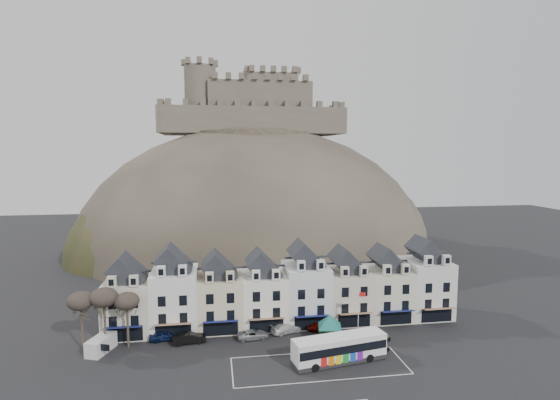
{
  "coord_description": "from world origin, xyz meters",
  "views": [
    {
      "loc": [
        -10.91,
        -50.25,
        27.11
      ],
      "look_at": [
        0.47,
        24.0,
        18.79
      ],
      "focal_mm": 28.0,
      "sensor_mm": 36.0,
      "label": 1
    }
  ],
  "objects_px": {
    "white_van": "(101,344)",
    "car_navy": "(165,335)",
    "car_black": "(189,338)",
    "car_white": "(286,328)",
    "red_buoy": "(381,344)",
    "bus_shelter": "(330,321)",
    "car_silver": "(253,334)",
    "flagpole": "(359,312)",
    "bus": "(339,348)",
    "car_charcoal": "(331,331)",
    "car_maroon": "(320,327)"
  },
  "relations": [
    {
      "from": "bus",
      "to": "bus_shelter",
      "type": "distance_m",
      "value": 5.78
    },
    {
      "from": "bus_shelter",
      "to": "car_silver",
      "type": "xyz_separation_m",
      "value": [
        -10.69,
        3.11,
        -2.58
      ]
    },
    {
      "from": "flagpole",
      "to": "red_buoy",
      "type": "bearing_deg",
      "value": -67.14
    },
    {
      "from": "car_black",
      "to": "bus",
      "type": "bearing_deg",
      "value": -121.56
    },
    {
      "from": "flagpole",
      "to": "car_black",
      "type": "relative_size",
      "value": 1.53
    },
    {
      "from": "bus_shelter",
      "to": "car_maroon",
      "type": "height_order",
      "value": "bus_shelter"
    },
    {
      "from": "flagpole",
      "to": "car_maroon",
      "type": "height_order",
      "value": "flagpole"
    },
    {
      "from": "red_buoy",
      "to": "car_black",
      "type": "relative_size",
      "value": 0.38
    },
    {
      "from": "bus",
      "to": "car_black",
      "type": "xyz_separation_m",
      "value": [
        -19.52,
        8.57,
        -1.16
      ]
    },
    {
      "from": "white_van",
      "to": "car_silver",
      "type": "xyz_separation_m",
      "value": [
        20.77,
        1.1,
        -0.43
      ]
    },
    {
      "from": "car_maroon",
      "to": "car_silver",
      "type": "bearing_deg",
      "value": 109.1
    },
    {
      "from": "red_buoy",
      "to": "car_black",
      "type": "distance_m",
      "value": 26.89
    },
    {
      "from": "white_van",
      "to": "bus_shelter",
      "type": "bearing_deg",
      "value": 16.55
    },
    {
      "from": "red_buoy",
      "to": "car_navy",
      "type": "relative_size",
      "value": 0.41
    },
    {
      "from": "car_maroon",
      "to": "bus_shelter",
      "type": "bearing_deg",
      "value": -163.01
    },
    {
      "from": "car_black",
      "to": "car_charcoal",
      "type": "bearing_deg",
      "value": -98.4
    },
    {
      "from": "car_white",
      "to": "car_charcoal",
      "type": "height_order",
      "value": "car_white"
    },
    {
      "from": "red_buoy",
      "to": "car_white",
      "type": "distance_m",
      "value": 14.28
    },
    {
      "from": "flagpole",
      "to": "car_silver",
      "type": "xyz_separation_m",
      "value": [
        -15.22,
        2.35,
        -3.48
      ]
    },
    {
      "from": "bus",
      "to": "car_silver",
      "type": "height_order",
      "value": "bus"
    },
    {
      "from": "white_van",
      "to": "car_charcoal",
      "type": "bearing_deg",
      "value": 21.51
    },
    {
      "from": "bus_shelter",
      "to": "flagpole",
      "type": "distance_m",
      "value": 4.67
    },
    {
      "from": "white_van",
      "to": "car_navy",
      "type": "distance_m",
      "value": 8.56
    },
    {
      "from": "bus_shelter",
      "to": "car_navy",
      "type": "xyz_separation_m",
      "value": [
        -23.28,
        4.51,
        -2.46
      ]
    },
    {
      "from": "flagpole",
      "to": "car_maroon",
      "type": "distance_m",
      "value": 6.85
    },
    {
      "from": "white_van",
      "to": "red_buoy",
      "type": "bearing_deg",
      "value": 11.9
    },
    {
      "from": "red_buoy",
      "to": "flagpole",
      "type": "distance_m",
      "value": 5.61
    },
    {
      "from": "car_black",
      "to": "car_silver",
      "type": "distance_m",
      "value": 9.09
    },
    {
      "from": "bus_shelter",
      "to": "red_buoy",
      "type": "bearing_deg",
      "value": -17.7
    },
    {
      "from": "white_van",
      "to": "car_maroon",
      "type": "distance_m",
      "value": 31.25
    },
    {
      "from": "bus_shelter",
      "to": "car_black",
      "type": "bearing_deg",
      "value": -177.17
    },
    {
      "from": "bus",
      "to": "white_van",
      "type": "relative_size",
      "value": 2.52
    },
    {
      "from": "red_buoy",
      "to": "car_white",
      "type": "bearing_deg",
      "value": 145.86
    },
    {
      "from": "bus",
      "to": "flagpole",
      "type": "distance_m",
      "value": 8.27
    },
    {
      "from": "white_van",
      "to": "car_silver",
      "type": "relative_size",
      "value": 1.12
    },
    {
      "from": "car_black",
      "to": "bus_shelter",
      "type": "bearing_deg",
      "value": -106.32
    },
    {
      "from": "bus_shelter",
      "to": "car_white",
      "type": "height_order",
      "value": "bus_shelter"
    },
    {
      "from": "bus_shelter",
      "to": "flagpole",
      "type": "height_order",
      "value": "flagpole"
    },
    {
      "from": "car_black",
      "to": "car_white",
      "type": "height_order",
      "value": "car_black"
    },
    {
      "from": "car_navy",
      "to": "car_black",
      "type": "relative_size",
      "value": 0.94
    },
    {
      "from": "car_charcoal",
      "to": "car_navy",
      "type": "bearing_deg",
      "value": 98.04
    },
    {
      "from": "car_silver",
      "to": "car_navy",
      "type": "bearing_deg",
      "value": 77.5
    },
    {
      "from": "bus",
      "to": "flagpole",
      "type": "relative_size",
      "value": 1.77
    },
    {
      "from": "red_buoy",
      "to": "car_silver",
      "type": "distance_m",
      "value": 18.26
    },
    {
      "from": "bus",
      "to": "red_buoy",
      "type": "distance_m",
      "value": 6.99
    },
    {
      "from": "bus",
      "to": "car_navy",
      "type": "bearing_deg",
      "value": 145.73
    },
    {
      "from": "bus",
      "to": "white_van",
      "type": "distance_m",
      "value": 32.14
    },
    {
      "from": "white_van",
      "to": "car_maroon",
      "type": "bearing_deg",
      "value": 24.26
    },
    {
      "from": "car_white",
      "to": "car_charcoal",
      "type": "xyz_separation_m",
      "value": [
        6.4,
        -1.76,
        -0.1
      ]
    },
    {
      "from": "bus_shelter",
      "to": "car_white",
      "type": "distance_m",
      "value": 7.54
    }
  ]
}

